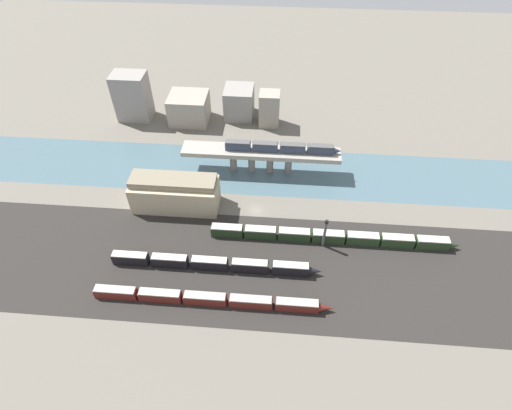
{
  "coord_description": "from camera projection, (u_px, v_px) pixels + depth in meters",
  "views": [
    {
      "loc": [
        7.59,
        -96.37,
        99.42
      ],
      "look_at": [
        0.0,
        -1.3,
        3.93
      ],
      "focal_mm": 28.0,
      "sensor_mm": 36.0,
      "label": 1
    }
  ],
  "objects": [
    {
      "name": "bridge",
      "position": [
        261.0,
        154.0,
        148.14
      ],
      "size": [
        58.65,
        7.98,
        9.83
      ],
      "color": "gray",
      "rests_on": "ground"
    },
    {
      "name": "train_on_bridge",
      "position": [
        282.0,
        148.0,
        145.14
      ],
      "size": [
        42.39,
        2.75,
        3.48
      ],
      "color": "#2D384C",
      "rests_on": "bridge"
    },
    {
      "name": "city_block_right",
      "position": [
        269.0,
        109.0,
        171.13
      ],
      "size": [
        8.6,
        8.12,
        15.03
      ],
      "primitive_type": "cube",
      "color": "gray",
      "rests_on": "ground"
    },
    {
      "name": "ground_plane",
      "position": [
        256.0,
        210.0,
        138.66
      ],
      "size": [
        400.0,
        400.0,
        0.0
      ],
      "primitive_type": "plane",
      "color": "#666056"
    },
    {
      "name": "railbed_yard",
      "position": [
        250.0,
        266.0,
        121.75
      ],
      "size": [
        280.0,
        42.0,
        0.01
      ],
      "primitive_type": "cube",
      "color": "#282623",
      "rests_on": "ground"
    },
    {
      "name": "train_yard_mid",
      "position": [
        213.0,
        264.0,
        119.97
      ],
      "size": [
        63.49,
        2.67,
        4.13
      ],
      "color": "black",
      "rests_on": "ground"
    },
    {
      "name": "train_yard_far",
      "position": [
        332.0,
        237.0,
        127.5
      ],
      "size": [
        79.03,
        3.04,
        4.0
      ],
      "color": "#23381E",
      "rests_on": "ground"
    },
    {
      "name": "signal_tower",
      "position": [
        325.0,
        233.0,
        123.52
      ],
      "size": [
        1.0,
        0.86,
        11.68
      ],
      "color": "#4C4C51",
      "rests_on": "ground"
    },
    {
      "name": "train_yard_near",
      "position": [
        210.0,
        299.0,
        111.69
      ],
      "size": [
        67.65,
        2.71,
        3.56
      ],
      "color": "#5B1E19",
      "rests_on": "ground"
    },
    {
      "name": "city_block_far_left",
      "position": [
        132.0,
        97.0,
        173.0
      ],
      "size": [
        14.27,
        10.41,
        20.62
      ],
      "primitive_type": "cube",
      "color": "gray",
      "rests_on": "ground"
    },
    {
      "name": "city_block_center",
      "position": [
        239.0,
        102.0,
        176.56
      ],
      "size": [
        12.52,
        13.26,
        13.32
      ],
      "primitive_type": "cube",
      "color": "gray",
      "rests_on": "ground"
    },
    {
      "name": "river_water",
      "position": [
        261.0,
        171.0,
        153.73
      ],
      "size": [
        320.0,
        27.86,
        0.01
      ],
      "primitive_type": "cube",
      "color": "#47606B",
      "rests_on": "ground"
    },
    {
      "name": "city_block_left",
      "position": [
        189.0,
        108.0,
        174.23
      ],
      "size": [
        16.44,
        14.65,
        12.13
      ],
      "primitive_type": "cube",
      "color": "gray",
      "rests_on": "ground"
    },
    {
      "name": "warehouse_building",
      "position": [
        175.0,
        193.0,
        136.28
      ],
      "size": [
        29.34,
        11.39,
        12.55
      ],
      "color": "tan",
      "rests_on": "ground"
    }
  ]
}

